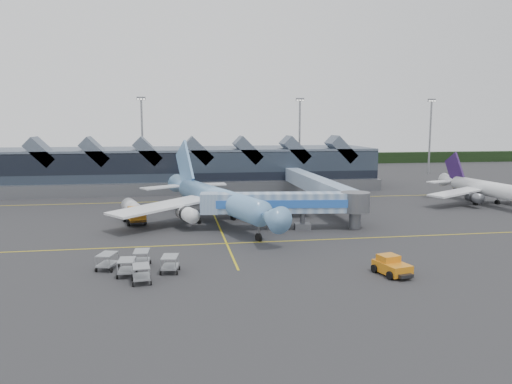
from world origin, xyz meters
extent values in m
plane|color=#28282A|center=(0.00, 0.00, 0.00)|extent=(260.00, 260.00, 0.00)
cube|color=gold|center=(0.00, -8.00, 0.01)|extent=(120.00, 0.25, 0.01)
cube|color=gold|center=(0.00, 28.00, 0.01)|extent=(120.00, 0.25, 0.01)
cube|color=gold|center=(0.00, 10.00, 0.01)|extent=(0.25, 60.00, 0.01)
cube|color=black|center=(0.00, 110.00, 2.00)|extent=(260.00, 4.00, 4.00)
cube|color=black|center=(-5.00, 48.00, 4.50)|extent=(90.00, 20.00, 9.00)
cube|color=#515C6C|center=(-5.00, 48.00, 9.20)|extent=(90.00, 20.00, 0.60)
cube|color=slate|center=(-5.00, 37.00, 1.30)|extent=(90.00, 2.50, 2.60)
cube|color=#515C6C|center=(-34.00, 41.00, 9.30)|extent=(6.43, 6.00, 6.43)
cube|color=#515C6C|center=(-23.00, 41.00, 9.30)|extent=(6.43, 6.00, 6.43)
cube|color=#515C6C|center=(-12.00, 41.00, 9.30)|extent=(6.43, 6.00, 6.43)
cube|color=#515C6C|center=(-1.00, 41.00, 9.30)|extent=(6.43, 6.00, 6.43)
cube|color=#515C6C|center=(10.00, 41.00, 9.30)|extent=(6.43, 6.00, 6.43)
cube|color=#515C6C|center=(21.00, 41.00, 9.30)|extent=(6.43, 6.00, 6.43)
cube|color=#515C6C|center=(32.00, 41.00, 9.30)|extent=(6.43, 6.00, 6.43)
cylinder|color=gray|center=(-15.00, 72.00, 11.00)|extent=(0.56, 0.56, 22.00)
cube|color=slate|center=(-15.00, 72.00, 22.00)|extent=(2.40, 0.50, 0.90)
cylinder|color=gray|center=(30.00, 72.00, 11.00)|extent=(0.56, 0.56, 22.00)
cube|color=slate|center=(30.00, 72.00, 22.00)|extent=(2.40, 0.50, 0.90)
cylinder|color=gray|center=(70.00, 70.00, 11.00)|extent=(0.56, 0.56, 22.00)
cube|color=slate|center=(70.00, 70.00, 22.00)|extent=(2.40, 0.50, 0.90)
cylinder|color=#6CA4DA|center=(0.26, 5.42, 3.74)|extent=(11.94, 27.82, 3.47)
cone|color=#6CA4DA|center=(5.32, -10.25, 3.74)|extent=(4.78, 5.65, 3.47)
cube|color=black|center=(5.51, -10.82, 4.47)|extent=(1.36, 0.72, 0.48)
cone|color=#6CA4DA|center=(-5.05, 21.85, 4.00)|extent=(5.28, 7.18, 3.47)
cube|color=white|center=(-8.54, 3.80, 3.14)|extent=(15.83, 13.48, 1.14)
cube|color=white|center=(8.34, 9.26, 3.14)|extent=(15.77, 5.25, 1.14)
cylinder|color=white|center=(-4.75, 1.69, 2.27)|extent=(3.53, 5.25, 2.15)
cylinder|color=white|center=(6.50, 5.32, 2.27)|extent=(3.53, 5.25, 2.15)
cube|color=#6CA4DA|center=(-4.56, 20.32, 7.62)|extent=(3.12, 8.58, 9.56)
cube|color=white|center=(-8.75, 19.39, 4.00)|extent=(7.62, 6.21, 0.23)
cube|color=white|center=(-0.62, 22.02, 4.00)|extent=(7.40, 3.30, 0.23)
cylinder|color=slate|center=(4.33, -7.19, 1.00)|extent=(0.26, 0.26, 2.01)
cylinder|color=slate|center=(-2.92, 5.66, 1.00)|extent=(0.26, 0.26, 2.01)
cylinder|color=slate|center=(2.69, 7.47, 1.00)|extent=(0.26, 0.26, 2.01)
cylinder|color=black|center=(4.33, -7.19, 0.36)|extent=(0.79, 1.35, 1.29)
cylinder|color=white|center=(52.00, 13.54, 3.07)|extent=(4.39, 20.07, 2.84)
cone|color=white|center=(51.04, 25.74, 3.28)|extent=(3.19, 4.76, 2.84)
cube|color=white|center=(45.29, 13.93, 2.57)|extent=(12.35, 7.94, 0.95)
cylinder|color=slate|center=(47.69, 11.78, 1.86)|extent=(2.03, 3.54, 1.76)
cube|color=#311A4E|center=(51.13, 24.60, 5.91)|extent=(0.93, 6.41, 6.93)
cube|color=white|center=(47.91, 24.63, 3.28)|extent=(5.77, 3.61, 0.24)
cube|color=white|center=(54.30, 25.14, 3.28)|extent=(5.68, 2.86, 0.24)
cylinder|color=slate|center=(49.52, 14.20, 0.82)|extent=(0.27, 0.27, 1.65)
cylinder|color=slate|center=(54.34, 14.58, 0.82)|extent=(0.27, 0.27, 1.65)
cube|color=#6C8CB5|center=(9.02, -0.68, 3.95)|extent=(19.59, 5.17, 2.81)
cube|color=blue|center=(8.84, -2.17, 3.95)|extent=(19.26, 2.40, 1.16)
cube|color=#6C8CB5|center=(-1.57, 0.58, 3.95)|extent=(2.87, 3.38, 2.91)
cylinder|color=slate|center=(11.91, -1.02, 1.97)|extent=(0.68, 0.68, 3.95)
cube|color=slate|center=(11.91, -1.02, 0.44)|extent=(2.54, 2.20, 0.87)
cylinder|color=black|center=(10.94, -0.90, 0.34)|extent=(0.49, 0.91, 0.87)
cylinder|color=black|center=(12.87, -1.13, 0.34)|extent=(0.49, 0.91, 0.87)
cylinder|color=slate|center=(19.61, -1.93, 3.95)|extent=(4.26, 4.26, 2.91)
cylinder|color=slate|center=(19.61, -1.93, 1.97)|extent=(1.74, 1.74, 3.95)
cube|color=black|center=(-13.01, 8.52, 0.75)|extent=(4.57, 9.32, 0.50)
cube|color=orange|center=(-12.16, 5.22, 1.80)|extent=(2.87, 2.73, 2.20)
cube|color=black|center=(-11.96, 4.45, 2.30)|extent=(2.17, 0.69, 1.00)
cylinder|color=#B9BABE|center=(-13.31, 9.68, 2.10)|extent=(3.68, 6.19, 2.30)
sphere|color=#B9BABE|center=(-14.03, 12.49, 2.10)|extent=(2.20, 2.20, 2.20)
sphere|color=#B9BABE|center=(-12.58, 6.87, 2.10)|extent=(2.20, 2.20, 2.20)
cylinder|color=black|center=(-13.47, 5.30, 0.50)|extent=(0.59, 1.06, 1.00)
cylinder|color=black|center=(-11.05, 5.92, 0.50)|extent=(0.59, 1.06, 1.00)
cylinder|color=black|center=(-14.34, 8.69, 0.50)|extent=(0.59, 1.06, 1.00)
cylinder|color=black|center=(-11.92, 9.31, 0.50)|extent=(0.59, 1.06, 1.00)
cylinder|color=black|center=(-14.97, 11.11, 0.50)|extent=(0.59, 1.06, 1.00)
cylinder|color=black|center=(-12.54, 11.73, 0.50)|extent=(0.59, 1.06, 1.00)
cube|color=orange|center=(15.38, -24.00, 0.75)|extent=(3.18, 4.29, 1.07)
cube|color=orange|center=(15.23, -23.37, 1.55)|extent=(2.27, 2.11, 0.75)
cube|color=black|center=(15.85, -25.97, 0.48)|extent=(1.66, 1.18, 0.32)
cylinder|color=black|center=(14.48, -25.53, 0.43)|extent=(0.51, 0.91, 0.86)
cylinder|color=black|center=(16.87, -24.96, 0.43)|extent=(0.51, 0.91, 0.86)
cylinder|color=black|center=(13.88, -23.03, 0.43)|extent=(0.51, 0.91, 0.86)
cylinder|color=black|center=(16.28, -22.46, 0.43)|extent=(0.51, 0.91, 0.86)
cube|color=#999CA1|center=(-10.17, -16.77, 0.62)|extent=(1.69, 2.56, 0.17)
cube|color=#999CA1|center=(-10.17, -16.77, 1.70)|extent=(1.69, 2.56, 0.09)
cylinder|color=black|center=(-9.28, -15.90, 0.20)|extent=(0.15, 0.41, 0.41)
cube|color=#999CA1|center=(-7.12, -19.51, 0.62)|extent=(1.93, 2.70, 0.17)
cube|color=#999CA1|center=(-7.12, -19.51, 1.70)|extent=(1.93, 2.70, 0.09)
cylinder|color=black|center=(-6.15, -18.73, 0.20)|extent=(0.19, 0.42, 0.41)
cube|color=#999CA1|center=(-13.70, -17.41, 0.62)|extent=(2.24, 2.85, 0.17)
cube|color=#999CA1|center=(-13.70, -17.41, 1.70)|extent=(2.24, 2.85, 0.09)
cylinder|color=black|center=(-12.63, -16.79, 0.20)|extent=(0.25, 0.43, 0.41)
cube|color=#999CA1|center=(-9.85, -22.55, 0.62)|extent=(1.85, 2.65, 0.17)
cube|color=#999CA1|center=(-9.85, -22.55, 1.70)|extent=(1.85, 2.65, 0.09)
cylinder|color=black|center=(-9.11, -21.56, 0.20)|extent=(0.18, 0.42, 0.41)
cube|color=#999CA1|center=(-11.44, -20.07, 0.62)|extent=(1.72, 2.58, 0.17)
cube|color=#999CA1|center=(-11.44, -20.07, 1.70)|extent=(1.72, 2.58, 0.09)
cylinder|color=black|center=(-10.54, -19.21, 0.20)|extent=(0.16, 0.42, 0.41)
camera|label=1|loc=(-6.48, -70.61, 15.55)|focal=35.00mm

